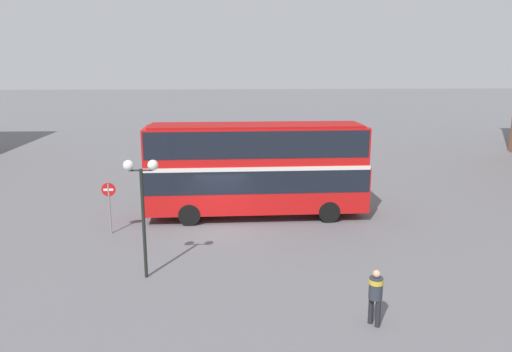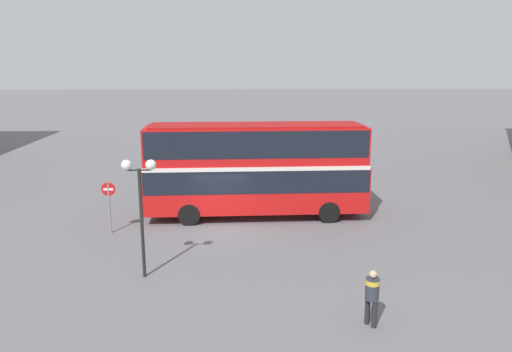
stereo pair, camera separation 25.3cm
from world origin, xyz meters
name	(u,v)px [view 1 (the left image)]	position (x,y,z in m)	size (l,w,h in m)	color
ground_plane	(221,230)	(0.00, 0.00, 0.00)	(240.00, 240.00, 0.00)	slate
double_decker_bus	(256,164)	(1.72, 1.98, 2.69)	(10.92, 2.75, 4.68)	red
pedestrian_foreground	(376,292)	(4.69, -8.78, 1.07)	(0.60, 0.60, 1.75)	#232328
parked_car_kerb_near	(234,149)	(0.69, 17.38, 0.82)	(4.47, 2.35, 1.65)	maroon
street_lamp_twin_globe	(142,186)	(-2.62, -5.04, 3.40)	(1.21, 0.37, 4.34)	black
no_entry_sign	(109,200)	(-5.00, -0.19, 1.60)	(0.63, 0.08, 2.37)	gray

